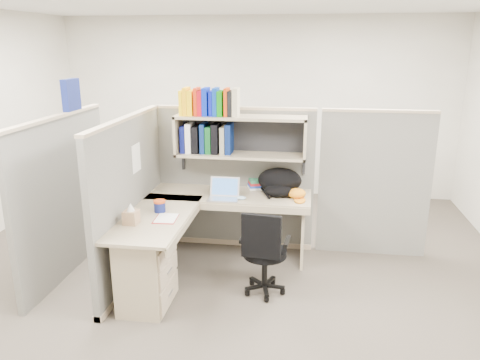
% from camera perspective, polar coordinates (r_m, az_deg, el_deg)
% --- Properties ---
extents(ground, '(6.00, 6.00, 0.00)m').
position_cam_1_polar(ground, '(4.82, -2.38, -12.09)').
color(ground, '#37312B').
rests_on(ground, ground).
extents(room_shell, '(6.00, 6.00, 6.00)m').
position_cam_1_polar(room_shell, '(4.30, -2.64, 7.27)').
color(room_shell, '#BDB6AA').
rests_on(room_shell, ground).
extents(cubicle, '(3.79, 1.84, 1.95)m').
position_cam_1_polar(cubicle, '(4.96, -5.69, 0.03)').
color(cubicle, '#5F5F5A').
rests_on(cubicle, ground).
extents(desk, '(1.74, 1.75, 0.73)m').
position_cam_1_polar(desk, '(4.47, -8.34, -8.38)').
color(desk, gray).
rests_on(desk, ground).
extents(laptop, '(0.31, 0.31, 0.22)m').
position_cam_1_polar(laptop, '(4.84, -2.06, -1.15)').
color(laptop, silver).
rests_on(laptop, desk).
extents(backpack, '(0.49, 0.38, 0.28)m').
position_cam_1_polar(backpack, '(5.01, 4.81, -0.24)').
color(backpack, black).
rests_on(backpack, desk).
extents(orange_cap, '(0.25, 0.27, 0.10)m').
position_cam_1_polar(orange_cap, '(4.94, 6.95, -1.63)').
color(orange_cap, orange).
rests_on(orange_cap, desk).
extents(snack_canister, '(0.12, 0.12, 0.11)m').
position_cam_1_polar(snack_canister, '(4.58, -9.77, -3.12)').
color(snack_canister, '#0E1753').
rests_on(snack_canister, desk).
extents(tissue_box, '(0.13, 0.13, 0.20)m').
position_cam_1_polar(tissue_box, '(4.32, -13.15, -3.99)').
color(tissue_box, tan).
rests_on(tissue_box, desk).
extents(mouse, '(0.11, 0.09, 0.04)m').
position_cam_1_polar(mouse, '(4.87, 0.16, -2.19)').
color(mouse, '#9AC0DB').
rests_on(mouse, desk).
extents(paper_cup, '(0.06, 0.06, 0.09)m').
position_cam_1_polar(paper_cup, '(5.19, -1.34, -0.72)').
color(paper_cup, silver).
rests_on(paper_cup, desk).
extents(book_stack, '(0.21, 0.25, 0.10)m').
position_cam_1_polar(book_stack, '(5.25, 1.83, -0.43)').
color(book_stack, gray).
rests_on(book_stack, desk).
extents(loose_paper, '(0.20, 0.26, 0.00)m').
position_cam_1_polar(loose_paper, '(4.42, -8.97, -4.60)').
color(loose_paper, silver).
rests_on(loose_paper, desk).
extents(task_chair, '(0.46, 0.43, 0.86)m').
position_cam_1_polar(task_chair, '(4.44, 2.93, -10.35)').
color(task_chair, black).
rests_on(task_chair, ground).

